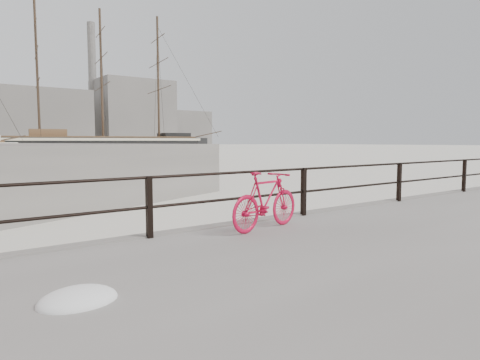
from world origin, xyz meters
TOP-DOWN VIEW (x-y plane):
  - ground at (0.00, 0.00)m, footprint 400.00×400.00m
  - guardrail at (0.00, -0.15)m, footprint 28.00×0.10m
  - bicycle at (-5.06, -0.76)m, footprint 1.73×0.54m
  - barque_black at (25.21, 93.12)m, footprint 61.68×29.08m
  - industrial_west at (20.00, 140.00)m, footprint 32.00×18.00m
  - industrial_mid at (55.00, 145.00)m, footprint 26.00×20.00m
  - industrial_east at (78.00, 150.00)m, footprint 20.00×16.00m
  - smokestack at (42.00, 150.00)m, footprint 2.80×2.80m

SIDE VIEW (x-z plane):
  - ground at x=0.00m, z-range 0.00..0.00m
  - barque_black at x=25.21m, z-range -16.79..16.79m
  - guardrail at x=0.00m, z-range 0.35..1.35m
  - bicycle at x=-5.06m, z-range 0.35..1.38m
  - industrial_east at x=78.00m, z-range 0.00..14.00m
  - industrial_west at x=20.00m, z-range 0.00..18.00m
  - industrial_mid at x=55.00m, z-range 0.00..24.00m
  - smokestack at x=42.00m, z-range 0.00..44.00m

